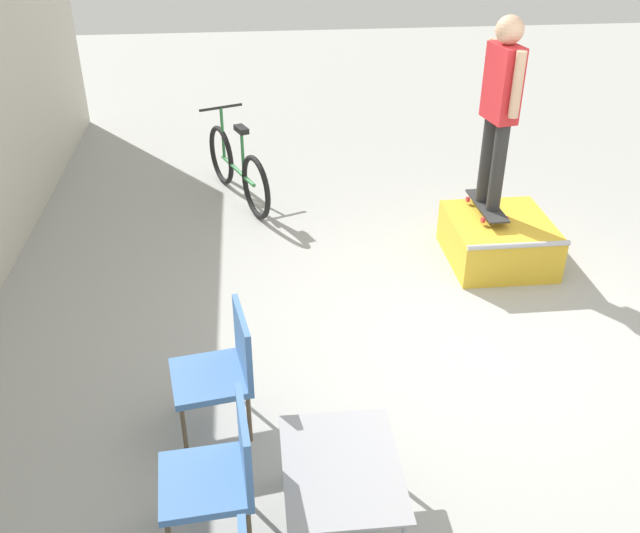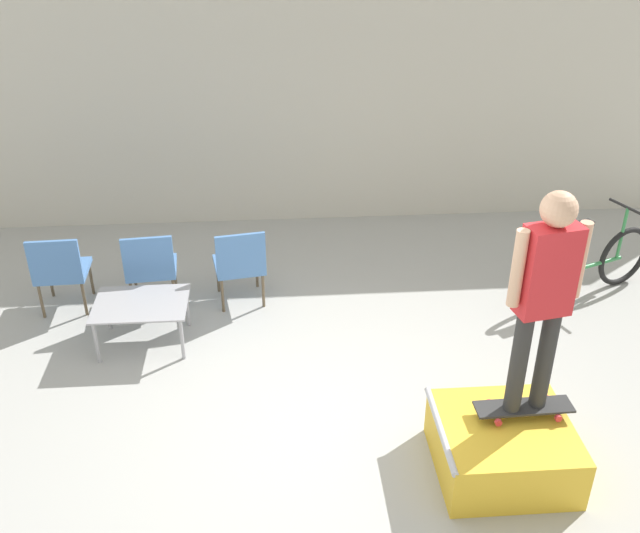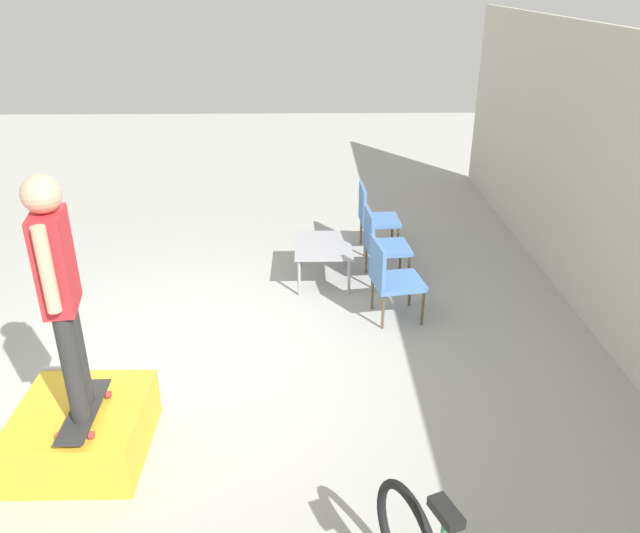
% 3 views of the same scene
% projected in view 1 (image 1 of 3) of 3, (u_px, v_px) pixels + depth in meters
% --- Properties ---
extents(ground_plane, '(24.00, 24.00, 0.00)m').
position_uv_depth(ground_plane, '(479.00, 340.00, 5.97)').
color(ground_plane, '#A8A8A3').
extents(skate_ramp_box, '(1.05, 0.96, 0.47)m').
position_uv_depth(skate_ramp_box, '(498.00, 240.00, 7.02)').
color(skate_ramp_box, gold).
rests_on(skate_ramp_box, ground_plane).
extents(skateboard_on_ramp, '(0.77, 0.27, 0.07)m').
position_uv_depth(skateboard_on_ramp, '(487.00, 206.00, 7.00)').
color(skateboard_on_ramp, '#2D2D2D').
rests_on(skateboard_on_ramp, skate_ramp_box).
extents(person_skater, '(0.56, 0.27, 1.79)m').
position_uv_depth(person_skater, '(501.00, 98.00, 6.46)').
color(person_skater, '#2D2D2D').
rests_on(person_skater, skateboard_on_ramp).
extents(coffee_table, '(0.91, 0.68, 0.48)m').
position_uv_depth(coffee_table, '(342.00, 472.00, 4.14)').
color(coffee_table, '#9E9EA3').
rests_on(coffee_table, ground_plane).
extents(patio_chair_center, '(0.56, 0.56, 0.91)m').
position_uv_depth(patio_chair_center, '(220.00, 469.00, 4.04)').
color(patio_chair_center, brown).
rests_on(patio_chair_center, ground_plane).
extents(patio_chair_right, '(0.60, 0.60, 0.91)m').
position_uv_depth(patio_chair_right, '(223.00, 366.00, 4.85)').
color(patio_chair_right, brown).
rests_on(patio_chair_right, ground_plane).
extents(bicycle, '(1.68, 0.76, 1.00)m').
position_uv_depth(bicycle, '(238.00, 169.00, 8.20)').
color(bicycle, black).
rests_on(bicycle, ground_plane).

